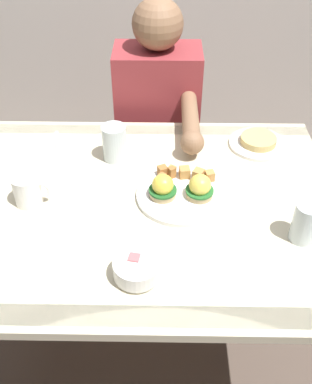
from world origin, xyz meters
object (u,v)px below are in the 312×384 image
eggs_benedict_plate (181,190)px  side_plate (258,142)px  diner_person (158,122)px  coffee_mug (28,189)px  fruit_bowl (137,269)px  fork (57,145)px  dining_table (140,227)px  water_glass_near (115,145)px  water_glass_extra (305,224)px

eggs_benedict_plate → side_plate: (0.28, 0.28, -0.01)m
diner_person → coffee_mug: bearing=-121.8°
fruit_bowl → fork: size_ratio=0.77×
side_plate → coffee_mug: bearing=-157.0°
fork → eggs_benedict_plate: bearing=-31.9°
dining_table → eggs_benedict_plate: size_ratio=4.44×
dining_table → diner_person: bearing=85.3°
eggs_benedict_plate → water_glass_near: size_ratio=2.19×
fruit_bowl → water_glass_extra: bearing=17.6°
fork → diner_person: diner_person is taller
dining_table → eggs_benedict_plate: 0.18m
water_glass_extra → side_plate: water_glass_extra is taller
dining_table → water_glass_extra: size_ratio=10.12×
water_glass_near → fruit_bowl: bearing=-79.0°
fork → diner_person: bearing=41.3°
fork → side_plate: size_ratio=0.78×
coffee_mug → water_glass_near: 0.33m
water_glass_near → diner_person: 0.43m
fork → water_glass_extra: 0.87m
side_plate → water_glass_extra: bearing=-83.6°
fruit_bowl → diner_person: size_ratio=0.11×
water_glass_extra → diner_person: 0.86m
water_glass_near → water_glass_extra: size_ratio=1.04×
fruit_bowl → water_glass_near: water_glass_near is taller
side_plate → diner_person: 0.47m
fruit_bowl → side_plate: bearing=56.1°
eggs_benedict_plate → water_glass_near: water_glass_near is taller
water_glass_near → water_glass_extra: 0.65m
coffee_mug → water_glass_extra: 0.79m
fork → water_glass_extra: (0.75, -0.43, 0.05)m
water_glass_near → fork: bearing=161.3°
fork → dining_table: bearing=-44.3°
fork → water_glass_extra: bearing=-30.1°
fruit_bowl → eggs_benedict_plate: bearing=69.1°
coffee_mug → water_glass_extra: size_ratio=0.94×
fruit_bowl → coffee_mug: 0.43m
fruit_bowl → side_plate: size_ratio=0.60×
eggs_benedict_plate → coffee_mug: (-0.45, -0.03, 0.03)m
eggs_benedict_plate → diner_person: (-0.08, 0.57, -0.11)m
fruit_bowl → side_plate: 0.71m
coffee_mug → side_plate: bearing=23.0°
coffee_mug → side_plate: 0.79m
fork → water_glass_near: 0.23m
fork → water_glass_extra: water_glass_extra is taller
coffee_mug → side_plate: size_ratio=0.56×
dining_table → water_glass_near: water_glass_near is taller
side_plate → fruit_bowl: bearing=-123.9°
eggs_benedict_plate → side_plate: bearing=45.1°
water_glass_near → side_plate: bearing=9.4°
eggs_benedict_plate → coffee_mug: 0.45m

